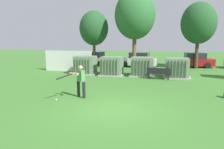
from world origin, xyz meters
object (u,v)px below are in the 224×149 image
object	(u,v)px
transformer_west	(85,65)
transformer_east	(177,68)
transformer_mid_east	(142,67)
park_bench	(158,73)
parked_car_left_of_center	(138,60)
sports_ball	(56,100)
parked_car_right_of_center	(194,60)
transformer_mid_west	(112,66)
batter	(80,80)
parked_car_leftmost	(93,59)

from	to	relation	value
transformer_west	transformer_east	distance (m)	7.88
transformer_mid_east	transformer_east	bearing A→B (deg)	-4.97
park_bench	parked_car_left_of_center	size ratio (longest dim) A/B	0.42
transformer_mid_east	sports_ball	size ratio (longest dim) A/B	23.33
parked_car_right_of_center	transformer_mid_east	bearing A→B (deg)	-125.24
transformer_mid_west	transformer_east	distance (m)	5.40
transformer_mid_west	parked_car_right_of_center	xyz separation A→B (m)	(7.73, 7.43, -0.04)
transformer_east	sports_ball	size ratio (longest dim) A/B	23.33
park_bench	batter	world-z (taller)	batter
batter	sports_ball	xyz separation A→B (m)	(-1.01, -0.83, -0.93)
parked_car_left_of_center	transformer_west	bearing A→B (deg)	-122.50
transformer_mid_east	parked_car_right_of_center	bearing A→B (deg)	54.76
parked_car_left_of_center	batter	bearing A→B (deg)	-96.76
parked_car_left_of_center	transformer_mid_east	bearing A→B (deg)	-81.02
park_bench	transformer_mid_east	bearing A→B (deg)	138.00
transformer_mid_west	parked_car_right_of_center	world-z (taller)	same
transformer_mid_east	batter	size ratio (longest dim) A/B	1.21
parked_car_leftmost	transformer_mid_east	bearing A→B (deg)	-45.74
transformer_mid_west	sports_ball	xyz separation A→B (m)	(-1.07, -8.19, -0.74)
transformer_mid_east	parked_car_left_of_center	xyz separation A→B (m)	(-1.01, 6.41, -0.04)
park_bench	parked_car_leftmost	size ratio (longest dim) A/B	0.42
parked_car_leftmost	parked_car_right_of_center	size ratio (longest dim) A/B	1.01
transformer_east	parked_car_right_of_center	size ratio (longest dim) A/B	0.48
parked_car_left_of_center	parked_car_right_of_center	xyz separation A→B (m)	(6.13, 0.83, 0.00)
transformer_mid_east	park_bench	size ratio (longest dim) A/B	1.14
sports_ball	parked_car_right_of_center	bearing A→B (deg)	60.63
transformer_west	parked_car_left_of_center	world-z (taller)	same
batter	park_bench	bearing A→B (deg)	57.60
transformer_mid_west	batter	distance (m)	7.36
transformer_west	parked_car_right_of_center	world-z (taller)	same
sports_ball	parked_car_left_of_center	size ratio (longest dim) A/B	0.02
transformer_mid_east	parked_car_right_of_center	size ratio (longest dim) A/B	0.48
transformer_west	parked_car_leftmost	world-z (taller)	same
transformer_mid_west	parked_car_right_of_center	size ratio (longest dim) A/B	0.48
transformer_east	batter	bearing A→B (deg)	-126.74
parked_car_right_of_center	parked_car_left_of_center	bearing A→B (deg)	-172.32
transformer_west	sports_ball	size ratio (longest dim) A/B	23.33
transformer_mid_east	parked_car_left_of_center	bearing A→B (deg)	98.98
transformer_mid_west	parked_car_left_of_center	size ratio (longest dim) A/B	0.48
transformer_east	parked_car_leftmost	world-z (taller)	same
park_bench	sports_ball	distance (m)	8.76
transformer_mid_east	park_bench	world-z (taller)	transformer_mid_east
transformer_west	park_bench	xyz separation A→B (m)	(6.44, -1.23, -0.25)
transformer_east	park_bench	xyz separation A→B (m)	(-1.44, -0.97, -0.25)
transformer_east	parked_car_leftmost	xyz separation A→B (m)	(-9.25, 6.87, -0.04)
transformer_mid_west	parked_car_leftmost	distance (m)	7.84
transformer_mid_east	parked_car_right_of_center	distance (m)	8.87
transformer_mid_east	parked_car_leftmost	bearing A→B (deg)	134.26
transformer_east	batter	world-z (taller)	batter
transformer_mid_east	parked_car_leftmost	distance (m)	9.26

